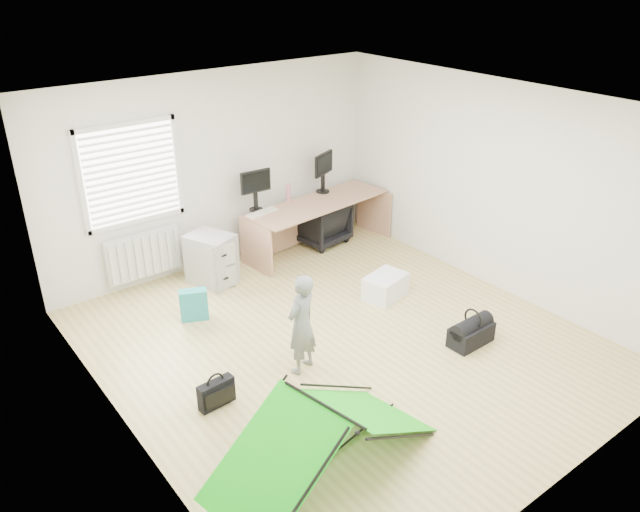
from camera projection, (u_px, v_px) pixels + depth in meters
ground at (341, 342)px, 7.18m from camera, size 5.50×5.50×0.00m
back_wall at (216, 170)px, 8.55m from camera, size 5.00×0.02×2.70m
window at (131, 174)px, 7.77m from camera, size 1.20×0.06×1.20m
radiator at (143, 255)px, 8.23m from camera, size 1.00×0.12×0.60m
desk at (319, 226)px, 9.25m from camera, size 2.30×0.94×0.76m
filing_cabinet at (211, 259)px, 8.34m from camera, size 0.63×0.72×0.69m
monitor_left at (255, 196)px, 8.71m from camera, size 0.46×0.13×0.43m
monitor_right at (323, 178)px, 9.38m from camera, size 0.47×0.28×0.45m
keyboard at (263, 212)px, 8.70m from camera, size 0.49×0.23×0.02m
thermos at (288, 192)px, 9.09m from camera, size 0.08×0.08×0.26m
office_chair at (320, 222)px, 9.52m from camera, size 0.81×0.83×0.67m
person at (301, 324)px, 6.47m from camera, size 0.48×0.39×1.13m
kite at (324, 434)px, 5.35m from camera, size 2.20×1.26×0.64m
storage_crate at (385, 286)px, 8.06m from camera, size 0.62×0.50×0.31m
tote_bag at (194, 305)px, 7.55m from camera, size 0.36×0.27×0.40m
laptop_bag at (216, 393)px, 6.12m from camera, size 0.38×0.14×0.28m
white_box at (340, 402)px, 6.15m from camera, size 0.09×0.09×0.09m
duffel_bag at (471, 335)px, 7.11m from camera, size 0.54×0.29×0.24m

